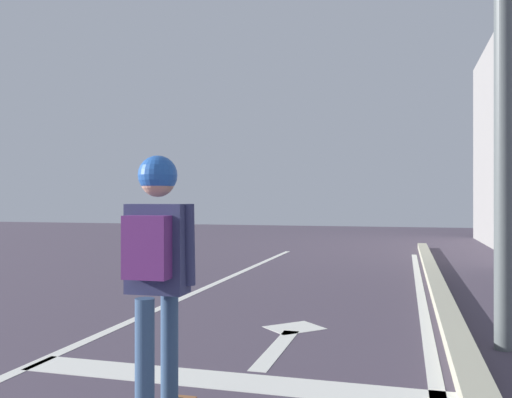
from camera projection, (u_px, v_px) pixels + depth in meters
The scene contains 7 objects.
lane_line_center at pixel (53, 356), 4.79m from camera, with size 0.12×20.00×0.01m, color silver.
lane_line_curbside at pixel (437, 390), 3.93m from camera, with size 0.12×20.00×0.01m, color silver.
stop_bar at pixel (226, 380), 4.14m from camera, with size 3.39×0.40×0.01m, color silver.
lane_arrow_stem at pixel (276, 349), 5.02m from camera, with size 0.16×1.40×0.01m, color silver.
lane_arrow_head at pixel (294, 328), 5.84m from camera, with size 0.56×0.44×0.01m, color silver.
curb_strip at pixel (474, 384), 3.86m from camera, with size 0.24×24.00×0.14m, color #A7A48D.
skater at pixel (156, 255), 3.19m from camera, with size 0.44×0.60×1.57m.
Camera 1 is at (2.95, 1.86, 1.39)m, focal length 37.90 mm.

